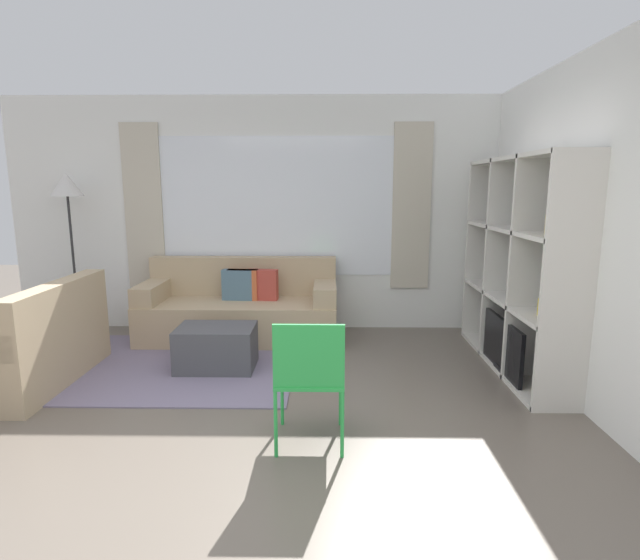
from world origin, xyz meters
The scene contains 10 objects.
ground_plane centered at (0.00, 0.00, 0.00)m, with size 16.00×16.00×0.00m, color #665B51.
wall_back centered at (0.00, 3.20, 1.36)m, with size 6.26×0.11×2.70m.
wall_right centered at (2.56, 1.58, 1.35)m, with size 0.07×4.37×2.70m, color white.
area_rug centered at (-1.01, 1.81, 0.01)m, with size 2.58×1.87×0.01m, color slate.
shelving_unit centered at (2.37, 1.84, 0.93)m, with size 0.39×2.03×1.95m.
couch_main centered at (-0.38, 2.73, 0.33)m, with size 2.14×0.86×0.88m.
couch_side centered at (-1.98, 1.38, 0.33)m, with size 0.86×1.46×0.88m.
ottoman centered at (-0.44, 1.74, 0.20)m, with size 0.71×0.49×0.41m.
floor_lamp centered at (-2.31, 2.89, 1.60)m, with size 0.35×0.35×1.84m.
folding_chair centered at (0.48, 0.33, 0.52)m, with size 0.44×0.46×0.86m.
Camera 1 is at (0.60, -2.69, 1.68)m, focal length 28.00 mm.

